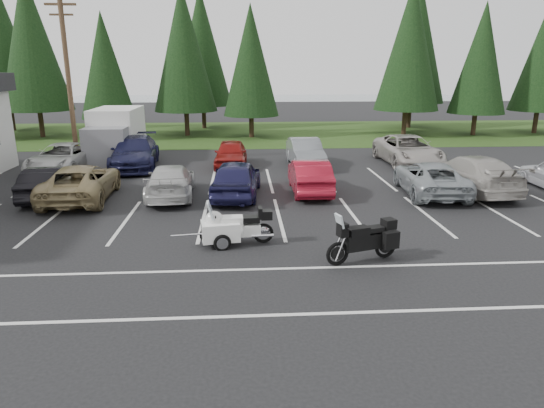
{
  "coord_description": "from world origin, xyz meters",
  "views": [
    {
      "loc": [
        -0.82,
        -15.44,
        5.21
      ],
      "look_at": [
        0.14,
        -0.5,
        0.95
      ],
      "focal_mm": 32.0,
      "sensor_mm": 36.0,
      "label": 1
    }
  ],
  "objects": [
    {
      "name": "car_near_4",
      "position": [
        -1.04,
        4.09,
        0.78
      ],
      "size": [
        2.28,
        4.73,
        1.56
      ],
      "primitive_type": "imported",
      "rotation": [
        0.0,
        0.0,
        3.04
      ],
      "color": "#1C1B44",
      "rests_on": "ground"
    },
    {
      "name": "conifer_7",
      "position": [
        17.5,
        21.8,
        5.81
      ],
      "size": [
        4.27,
        4.27,
        9.94
      ],
      "color": "#332316",
      "rests_on": "ground"
    },
    {
      "name": "car_far_2",
      "position": [
        -1.37,
        10.42,
        0.7
      ],
      "size": [
        1.8,
        4.16,
        1.4
      ],
      "primitive_type": "imported",
      "rotation": [
        0.0,
        0.0,
        -0.04
      ],
      "color": "maroon",
      "rests_on": "ground"
    },
    {
      "name": "conifer_back_a",
      "position": [
        -20.0,
        27.0,
        7.19
      ],
      "size": [
        5.28,
        5.28,
        12.3
      ],
      "color": "#332316",
      "rests_on": "ground"
    },
    {
      "name": "ground",
      "position": [
        0.0,
        0.0,
        0.0
      ],
      "size": [
        120.0,
        120.0,
        0.0
      ],
      "primitive_type": "plane",
      "color": "black",
      "rests_on": "ground"
    },
    {
      "name": "car_near_5",
      "position": [
        2.08,
        4.62,
        0.71
      ],
      "size": [
        1.55,
        4.34,
        1.43
      ],
      "primitive_type": "imported",
      "rotation": [
        0.0,
        0.0,
        3.13
      ],
      "color": "maroon",
      "rests_on": "ground"
    },
    {
      "name": "conifer_4",
      "position": [
        -5.0,
        22.9,
        6.53
      ],
      "size": [
        4.8,
        4.8,
        11.17
      ],
      "color": "#332316",
      "rests_on": "ground"
    },
    {
      "name": "car_near_1",
      "position": [
        -8.68,
        4.29,
        0.67
      ],
      "size": [
        1.75,
        4.15,
        1.33
      ],
      "primitive_type": "imported",
      "rotation": [
        0.0,
        0.0,
        3.23
      ],
      "color": "black",
      "rests_on": "ground"
    },
    {
      "name": "car_near_7",
      "position": [
        9.03,
        4.3,
        0.79
      ],
      "size": [
        2.68,
        5.6,
        1.58
      ],
      "primitive_type": "imported",
      "rotation": [
        0.0,
        0.0,
        3.23
      ],
      "color": "#A59F97",
      "rests_on": "ground"
    },
    {
      "name": "cargo_trailer",
      "position": [
        -1.49,
        -1.6,
        0.38
      ],
      "size": [
        1.74,
        1.15,
        0.75
      ],
      "primitive_type": null,
      "rotation": [
        0.0,
        0.0,
        0.15
      ],
      "color": "white",
      "rests_on": "ground"
    },
    {
      "name": "stall_markings",
      "position": [
        0.0,
        2.0,
        0.0
      ],
      "size": [
        32.0,
        16.0,
        0.01
      ],
      "primitive_type": "cube",
      "color": "silver",
      "rests_on": "ground"
    },
    {
      "name": "utility_pole",
      "position": [
        -10.0,
        12.0,
        4.7
      ],
      "size": [
        1.6,
        0.26,
        9.0
      ],
      "color": "#473321",
      "rests_on": "ground"
    },
    {
      "name": "grass_strip",
      "position": [
        0.0,
        24.0,
        0.01
      ],
      "size": [
        80.0,
        16.0,
        0.01
      ],
      "primitive_type": "cube",
      "color": "#233A12",
      "rests_on": "ground"
    },
    {
      "name": "adventure_motorcycle",
      "position": [
        2.46,
        -3.13,
        0.74
      ],
      "size": [
        2.57,
        1.55,
        1.48
      ],
      "primitive_type": null,
      "rotation": [
        0.0,
        0.0,
        0.31
      ],
      "color": "black",
      "rests_on": "ground"
    },
    {
      "name": "conifer_back_c",
      "position": [
        14.0,
        26.8,
        7.49
      ],
      "size": [
        5.5,
        5.5,
        12.81
      ],
      "color": "#332316",
      "rests_on": "ground"
    },
    {
      "name": "car_near_2",
      "position": [
        -7.29,
        4.03,
        0.72
      ],
      "size": [
        2.61,
        5.26,
        1.43
      ],
      "primitive_type": "imported",
      "rotation": [
        0.0,
        0.0,
        3.19
      ],
      "color": "#8B7A51",
      "rests_on": "ground"
    },
    {
      "name": "car_near_3",
      "position": [
        -3.75,
        4.23,
        0.67
      ],
      "size": [
        2.13,
        4.7,
        1.33
      ],
      "primitive_type": "imported",
      "rotation": [
        0.0,
        0.0,
        3.2
      ],
      "color": "beige",
      "rests_on": "ground"
    },
    {
      "name": "touring_motorcycle",
      "position": [
        -1.0,
        -1.52,
        0.69
      ],
      "size": [
        2.51,
        0.87,
        1.37
      ],
      "primitive_type": null,
      "rotation": [
        0.0,
        0.0,
        0.04
      ],
      "color": "silver",
      "rests_on": "ground"
    },
    {
      "name": "car_far_4",
      "position": [
        8.34,
        10.42,
        0.79
      ],
      "size": [
        2.74,
        5.71,
        1.57
      ],
      "primitive_type": "imported",
      "rotation": [
        0.0,
        0.0,
        0.02
      ],
      "color": "#A49E97",
      "rests_on": "ground"
    },
    {
      "name": "car_far_3",
      "position": [
        2.63,
        10.23,
        0.74
      ],
      "size": [
        1.74,
        4.55,
        1.48
      ],
      "primitive_type": "imported",
      "rotation": [
        0.0,
        0.0,
        0.04
      ],
      "color": "slate",
      "rests_on": "ground"
    },
    {
      "name": "conifer_5",
      "position": [
        0.0,
        21.6,
        5.63
      ],
      "size": [
        4.14,
        4.14,
        9.63
      ],
      "color": "#332316",
      "rests_on": "ground"
    },
    {
      "name": "car_far_0",
      "position": [
        -9.97,
        9.72,
        0.71
      ],
      "size": [
        2.8,
        5.27,
        1.41
      ],
      "primitive_type": "imported",
      "rotation": [
        0.0,
        0.0,
        -0.09
      ],
      "color": "silver",
      "rests_on": "ground"
    },
    {
      "name": "conifer_back_b",
      "position": [
        -4.0,
        27.5,
        6.77
      ],
      "size": [
        4.97,
        4.97,
        11.58
      ],
      "color": "#332316",
      "rests_on": "ground"
    },
    {
      "name": "lake_water",
      "position": [
        4.0,
        55.0,
        0.0
      ],
      "size": [
        70.0,
        50.0,
        0.02
      ],
      "primitive_type": "cube",
      "color": "gray",
      "rests_on": "ground"
    },
    {
      "name": "conifer_6",
      "position": [
        12.0,
        22.1,
        6.71
      ],
      "size": [
        4.93,
        4.93,
        11.48
      ],
      "color": "#332316",
      "rests_on": "ground"
    },
    {
      "name": "conifer_3",
      "position": [
        -10.5,
        21.4,
        5.27
      ],
      "size": [
        3.87,
        3.87,
        9.02
      ],
      "color": "#332316",
      "rests_on": "ground"
    },
    {
      "name": "conifer_2",
      "position": [
        -16.0,
        22.8,
        6.95
      ],
      "size": [
        5.1,
        5.1,
        11.89
      ],
      "color": "#332316",
      "rests_on": "ground"
    },
    {
      "name": "car_near_6",
      "position": [
        7.11,
        3.99,
        0.69
      ],
      "size": [
        2.73,
        5.15,
        1.38
      ],
      "primitive_type": "imported",
      "rotation": [
        0.0,
        0.0,
        3.05
      ],
      "color": "gray",
      "rests_on": "ground"
    },
    {
      "name": "car_far_1",
      "position": [
        -6.46,
        10.49,
        0.81
      ],
      "size": [
        2.79,
        5.8,
        1.63
      ],
      "primitive_type": "imported",
      "rotation": [
        0.0,
        0.0,
        0.09
      ],
      "color": "#161737",
      "rests_on": "ground"
    },
    {
      "name": "box_truck",
      "position": [
        -8.0,
        12.5,
        1.45
      ],
      "size": [
        2.4,
        5.6,
        2.9
      ],
      "primitive_type": null,
      "color": "silver",
      "rests_on": "ground"
    }
  ]
}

